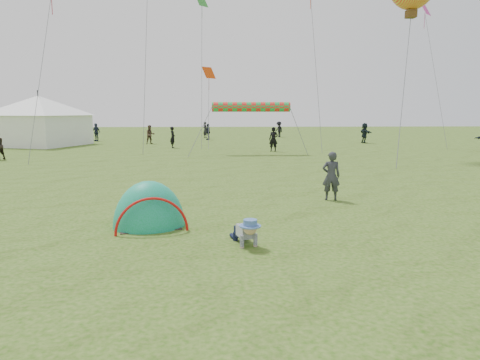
{
  "coord_description": "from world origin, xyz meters",
  "views": [
    {
      "loc": [
        -1.64,
        -9.49,
        2.81
      ],
      "look_at": [
        -1.05,
        1.72,
        1.0
      ],
      "focal_mm": 32.0,
      "sensor_mm": 36.0,
      "label": 1
    }
  ],
  "objects_px": {
    "crawling_toddler": "(246,231)",
    "popup_tent": "(150,226)",
    "standing_adult": "(331,176)",
    "event_marquee": "(39,119)"
  },
  "relations": [
    {
      "from": "crawling_toddler",
      "to": "standing_adult",
      "type": "relative_size",
      "value": 0.53
    },
    {
      "from": "standing_adult",
      "to": "crawling_toddler",
      "type": "bearing_deg",
      "value": 63.42
    },
    {
      "from": "crawling_toddler",
      "to": "standing_adult",
      "type": "height_order",
      "value": "standing_adult"
    },
    {
      "from": "crawling_toddler",
      "to": "popup_tent",
      "type": "relative_size",
      "value": 0.36
    },
    {
      "from": "event_marquee",
      "to": "popup_tent",
      "type": "bearing_deg",
      "value": -45.22
    },
    {
      "from": "crawling_toddler",
      "to": "event_marquee",
      "type": "xyz_separation_m",
      "value": [
        -15.27,
        27.74,
        1.87
      ]
    },
    {
      "from": "crawling_toddler",
      "to": "popup_tent",
      "type": "bearing_deg",
      "value": 127.73
    },
    {
      "from": "popup_tent",
      "to": "event_marquee",
      "type": "distance_m",
      "value": 29.23
    },
    {
      "from": "crawling_toddler",
      "to": "popup_tent",
      "type": "distance_m",
      "value": 2.83
    },
    {
      "from": "standing_adult",
      "to": "event_marquee",
      "type": "xyz_separation_m",
      "value": [
        -18.28,
        23.22,
        1.41
      ]
    }
  ]
}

